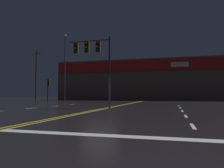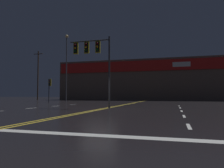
# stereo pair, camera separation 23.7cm
# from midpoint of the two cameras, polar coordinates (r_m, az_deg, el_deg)

# --- Properties ---
(ground_plane) EXTENTS (200.00, 200.00, 0.00)m
(ground_plane) POSITION_cam_midpoint_polar(r_m,az_deg,el_deg) (15.72, -2.97, -6.68)
(ground_plane) COLOR black
(road_markings) EXTENTS (16.74, 60.00, 0.01)m
(road_markings) POSITION_cam_midpoint_polar(r_m,az_deg,el_deg) (13.44, -0.92, -7.30)
(road_markings) COLOR gold
(road_markings) RESTS_ON ground
(traffic_signal_median) EXTENTS (3.50, 0.36, 5.76)m
(traffic_signal_median) POSITION_cam_midpoint_polar(r_m,az_deg,el_deg) (18.14, -4.84, 8.12)
(traffic_signal_median) COLOR #38383D
(traffic_signal_median) RESTS_ON ground
(traffic_signal_corner_northwest) EXTENTS (0.42, 0.36, 3.33)m
(traffic_signal_corner_northwest) POSITION_cam_midpoint_polar(r_m,az_deg,el_deg) (32.07, -15.82, -0.30)
(traffic_signal_corner_northwest) COLOR #38383D
(traffic_signal_corner_northwest) RESTS_ON ground
(streetlight_median_approach) EXTENTS (0.56, 0.56, 12.06)m
(streetlight_median_approach) POSITION_cam_midpoint_polar(r_m,az_deg,el_deg) (40.65, -11.63, 6.19)
(streetlight_median_approach) COLOR #59595E
(streetlight_median_approach) RESTS_ON ground
(building_backdrop) EXTENTS (37.51, 10.23, 8.22)m
(building_backdrop) POSITION_cam_midpoint_polar(r_m,az_deg,el_deg) (47.85, 9.80, 0.80)
(building_backdrop) COLOR brown
(building_backdrop) RESTS_ON ground
(utility_pole_row) EXTENTS (46.57, 0.26, 10.68)m
(utility_pole_row) POSITION_cam_midpoint_polar(r_m,az_deg,el_deg) (41.93, 7.14, 3.23)
(utility_pole_row) COLOR #4C3828
(utility_pole_row) RESTS_ON ground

